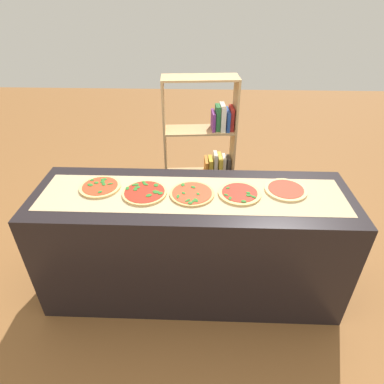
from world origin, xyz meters
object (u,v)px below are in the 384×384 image
object	(u,v)px
pizza_spinach_2	(192,194)
pizza_spinach_3	(240,193)
pizza_plain_4	(286,190)
pizza_spinach_0	(100,187)
bookshelf	(207,154)
pizza_spinach_1	(145,193)

from	to	relation	value
pizza_spinach_2	pizza_spinach_3	xyz separation A→B (m)	(0.34, 0.01, 0.00)
pizza_spinach_3	pizza_plain_4	distance (m)	0.34
pizza_spinach_0	pizza_spinach_3	xyz separation A→B (m)	(1.02, -0.05, -0.00)
pizza_spinach_3	bookshelf	size ratio (longest dim) A/B	0.20
pizza_spinach_3	pizza_spinach_2	bearing A→B (deg)	-177.52
pizza_spinach_0	pizza_plain_4	size ratio (longest dim) A/B	0.99
pizza_spinach_3	pizza_spinach_0	bearing A→B (deg)	177.13
pizza_spinach_1	pizza_spinach_2	size ratio (longest dim) A/B	1.00
pizza_spinach_0	pizza_spinach_3	size ratio (longest dim) A/B	0.99
pizza_plain_4	bookshelf	distance (m)	1.16
pizza_spinach_1	pizza_plain_4	world-z (taller)	pizza_spinach_1
pizza_spinach_2	pizza_spinach_3	size ratio (longest dim) A/B	1.04
bookshelf	pizza_plain_4	bearing A→B (deg)	-60.60
bookshelf	pizza_spinach_2	bearing A→B (deg)	-96.39
pizza_spinach_3	bookshelf	xyz separation A→B (m)	(-0.22, 1.05, -0.22)
pizza_spinach_1	pizza_spinach_3	world-z (taller)	same
pizza_spinach_2	pizza_spinach_0	bearing A→B (deg)	174.47
pizza_spinach_3	bookshelf	world-z (taller)	bookshelf
pizza_spinach_0	pizza_spinach_3	bearing A→B (deg)	-2.87
pizza_spinach_0	bookshelf	xyz separation A→B (m)	(0.80, 1.00, -0.22)
pizza_spinach_2	pizza_spinach_3	bearing A→B (deg)	2.48
pizza_spinach_2	bookshelf	world-z (taller)	bookshelf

